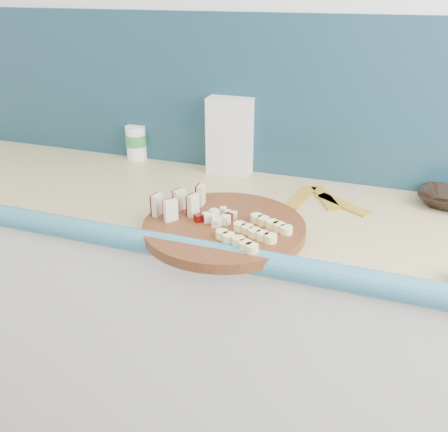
% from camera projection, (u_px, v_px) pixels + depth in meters
% --- Properties ---
extents(kitchen_counter, '(2.20, 0.63, 0.91)m').
position_uv_depth(kitchen_counter, '(215.00, 326.00, 1.65)').
color(kitchen_counter, white).
rests_on(kitchen_counter, ground).
extents(backsplash, '(2.20, 0.02, 0.50)m').
position_uv_depth(backsplash, '(246.00, 96.00, 1.60)').
color(backsplash, teal).
rests_on(backsplash, kitchen_counter).
extents(cutting_board, '(0.54, 0.54, 0.03)m').
position_uv_depth(cutting_board, '(224.00, 228.00, 1.27)').
color(cutting_board, '#451F0E').
rests_on(cutting_board, kitchen_counter).
extents(apple_wedges, '(0.12, 0.16, 0.06)m').
position_uv_depth(apple_wedges, '(180.00, 203.00, 1.31)').
color(apple_wedges, beige).
rests_on(apple_wedges, cutting_board).
extents(apple_chunks, '(0.07, 0.07, 0.02)m').
position_uv_depth(apple_chunks, '(217.00, 216.00, 1.27)').
color(apple_chunks, beige).
rests_on(apple_chunks, cutting_board).
extents(banana_slices, '(0.17, 0.18, 0.02)m').
position_uv_depth(banana_slices, '(254.00, 232.00, 1.19)').
color(banana_slices, '#F2E593').
rests_on(banana_slices, cutting_board).
extents(brown_bowl, '(0.19, 0.19, 0.04)m').
position_uv_depth(brown_bowl, '(447.00, 199.00, 1.42)').
color(brown_bowl, black).
rests_on(brown_bowl, kitchen_counter).
extents(flour_bag, '(0.15, 0.11, 0.25)m').
position_uv_depth(flour_bag, '(231.00, 135.00, 1.64)').
color(flour_bag, silver).
rests_on(flour_bag, kitchen_counter).
extents(canister, '(0.07, 0.07, 0.12)m').
position_uv_depth(canister, '(136.00, 142.00, 1.78)').
color(canister, white).
rests_on(canister, kitchen_counter).
extents(banana_peel, '(0.24, 0.20, 0.01)m').
position_uv_depth(banana_peel, '(323.00, 200.00, 1.46)').
color(banana_peel, gold).
rests_on(banana_peel, kitchen_counter).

